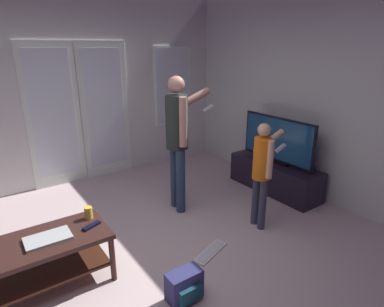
% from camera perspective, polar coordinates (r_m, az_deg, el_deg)
% --- Properties ---
extents(ground_plane, '(5.45, 5.10, 0.02)m').
position_cam_1_polar(ground_plane, '(3.22, -9.11, -20.03)').
color(ground_plane, '#C3ADAC').
extents(wall_back_with_doors, '(5.45, 0.09, 2.83)m').
position_cam_1_polar(wall_back_with_doors, '(4.98, -22.41, 10.07)').
color(wall_back_with_doors, silver).
rests_on(wall_back_with_doors, ground_plane).
extents(wall_right_plain, '(0.06, 5.10, 2.80)m').
position_cam_1_polar(wall_right_plain, '(4.43, 23.20, 9.51)').
color(wall_right_plain, silver).
rests_on(wall_right_plain, ground_plane).
extents(coffee_table, '(1.10, 0.55, 0.47)m').
position_cam_1_polar(coffee_table, '(3.07, -25.18, -15.87)').
color(coffee_table, '#341C18').
rests_on(coffee_table, ground_plane).
extents(tv_stand, '(0.44, 1.36, 0.43)m').
position_cam_1_polar(tv_stand, '(4.74, 14.48, -3.99)').
color(tv_stand, black).
rests_on(tv_stand, ground_plane).
extents(flat_screen_tv, '(0.08, 1.18, 0.65)m').
position_cam_1_polar(flat_screen_tv, '(4.57, 14.97, 2.32)').
color(flat_screen_tv, black).
rests_on(flat_screen_tv, tv_stand).
extents(person_adult, '(0.75, 0.45, 1.67)m').
position_cam_1_polar(person_adult, '(3.83, -2.48, 3.74)').
color(person_adult, navy).
rests_on(person_adult, ground_plane).
extents(person_child, '(0.55, 0.33, 1.22)m').
position_cam_1_polar(person_child, '(3.59, 12.43, -2.28)').
color(person_child, '#393B4E').
rests_on(person_child, ground_plane).
extents(backpack, '(0.29, 0.20, 0.25)m').
position_cam_1_polar(backpack, '(2.84, -1.31, -22.51)').
color(backpack, navy).
rests_on(backpack, ground_plane).
extents(loose_keyboard, '(0.46, 0.27, 0.02)m').
position_cam_1_polar(loose_keyboard, '(3.39, 3.31, -17.10)').
color(loose_keyboard, white).
rests_on(loose_keyboard, ground_plane).
extents(laptop_closed, '(0.36, 0.23, 0.03)m').
position_cam_1_polar(laptop_closed, '(2.98, -24.27, -13.62)').
color(laptop_closed, '#A9B0B0').
rests_on(laptop_closed, coffee_table).
extents(cup_near_edge, '(0.07, 0.07, 0.11)m').
position_cam_1_polar(cup_near_edge, '(3.16, -17.95, -10.00)').
color(cup_near_edge, gold).
rests_on(cup_near_edge, coffee_table).
extents(dvd_remote_slim, '(0.18, 0.11, 0.02)m').
position_cam_1_polar(dvd_remote_slim, '(3.03, -17.44, -12.17)').
color(dvd_remote_slim, black).
rests_on(dvd_remote_slim, coffee_table).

